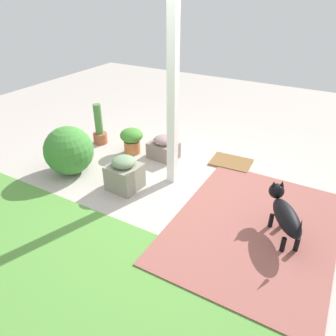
# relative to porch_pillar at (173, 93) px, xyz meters

# --- Properties ---
(ground_plane) EXTENTS (12.00, 12.00, 0.00)m
(ground_plane) POSITION_rel_porch_pillar_xyz_m (-0.18, 0.12, -1.30)
(ground_plane) COLOR #B5AAA1
(brick_path) EXTENTS (1.80, 2.40, 0.02)m
(brick_path) POSITION_rel_porch_pillar_xyz_m (-1.35, 0.44, -1.29)
(brick_path) COLOR #93534A
(brick_path) RESTS_ON ground
(lawn_patch) EXTENTS (5.20, 2.80, 0.01)m
(lawn_patch) POSITION_rel_porch_pillar_xyz_m (0.42, 2.52, -1.29)
(lawn_patch) COLOR #56933D
(lawn_patch) RESTS_ON ground
(porch_pillar) EXTENTS (0.12, 0.12, 2.59)m
(porch_pillar) POSITION_rel_porch_pillar_xyz_m (0.00, 0.00, 0.00)
(porch_pillar) COLOR white
(porch_pillar) RESTS_ON ground
(stone_planter_nearest) EXTENTS (0.49, 0.38, 0.39)m
(stone_planter_nearest) POSITION_rel_porch_pillar_xyz_m (0.46, -0.53, -1.12)
(stone_planter_nearest) COLOR gray
(stone_planter_nearest) RESTS_ON ground
(stone_planter_mid) EXTENTS (0.44, 0.44, 0.49)m
(stone_planter_mid) POSITION_rel_porch_pillar_xyz_m (0.47, 0.50, -1.07)
(stone_planter_mid) COLOR gray
(stone_planter_mid) RESTS_ON ground
(round_shrub) EXTENTS (0.73, 0.73, 0.73)m
(round_shrub) POSITION_rel_porch_pillar_xyz_m (1.44, 0.55, -0.93)
(round_shrub) COLOR #3D8233
(round_shrub) RESTS_ON ground
(terracotta_pot_tall) EXTENTS (0.25, 0.25, 0.72)m
(terracotta_pot_tall) POSITION_rel_porch_pillar_xyz_m (1.73, -0.46, -1.04)
(terracotta_pot_tall) COLOR #A15137
(terracotta_pot_tall) RESTS_ON ground
(terracotta_pot_broad) EXTENTS (0.38, 0.38, 0.44)m
(terracotta_pot_broad) POSITION_rel_porch_pillar_xyz_m (1.01, -0.43, -1.04)
(terracotta_pot_broad) COLOR #C06C3E
(terracotta_pot_broad) RESTS_ON ground
(dog) EXTENTS (0.55, 0.73, 0.54)m
(dog) POSITION_rel_porch_pillar_xyz_m (-1.65, 0.43, -0.98)
(dog) COLOR black
(dog) RESTS_ON ground
(doormat) EXTENTS (0.65, 0.49, 0.03)m
(doormat) POSITION_rel_porch_pillar_xyz_m (-0.58, -0.91, -1.28)
(doormat) COLOR brown
(doormat) RESTS_ON ground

